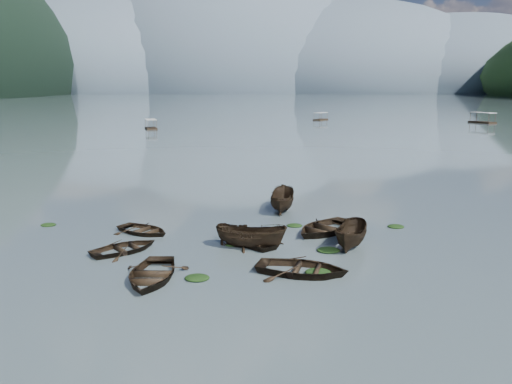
{
  "coord_description": "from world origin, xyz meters",
  "views": [
    {
      "loc": [
        0.7,
        -22.02,
        9.17
      ],
      "look_at": [
        0.0,
        12.0,
        2.0
      ],
      "focal_mm": 35.0,
      "sensor_mm": 36.0,
      "label": 1
    }
  ],
  "objects_px": {
    "rowboat_0": "(151,279)",
    "rowboat_3": "(250,243)",
    "pontoon_centre": "(321,120)",
    "pontoon_left": "(151,129)"
  },
  "relations": [
    {
      "from": "rowboat_0",
      "to": "rowboat_3",
      "type": "xyz_separation_m",
      "value": [
        4.62,
        5.94,
        0.0
      ]
    },
    {
      "from": "pontoon_left",
      "to": "pontoon_centre",
      "type": "distance_m",
      "value": 52.01
    },
    {
      "from": "rowboat_3",
      "to": "rowboat_0",
      "type": "bearing_deg",
      "value": 15.37
    },
    {
      "from": "rowboat_0",
      "to": "rowboat_3",
      "type": "height_order",
      "value": "rowboat_0"
    },
    {
      "from": "pontoon_left",
      "to": "pontoon_centre",
      "type": "bearing_deg",
      "value": 18.62
    },
    {
      "from": "rowboat_3",
      "to": "pontoon_centre",
      "type": "height_order",
      "value": "pontoon_centre"
    },
    {
      "from": "rowboat_0",
      "to": "rowboat_3",
      "type": "distance_m",
      "value": 7.53
    },
    {
      "from": "rowboat_0",
      "to": "pontoon_centre",
      "type": "distance_m",
      "value": 122.17
    },
    {
      "from": "pontoon_left",
      "to": "rowboat_3",
      "type": "bearing_deg",
      "value": -92.32
    },
    {
      "from": "pontoon_centre",
      "to": "rowboat_3",
      "type": "bearing_deg",
      "value": -64.84
    }
  ]
}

